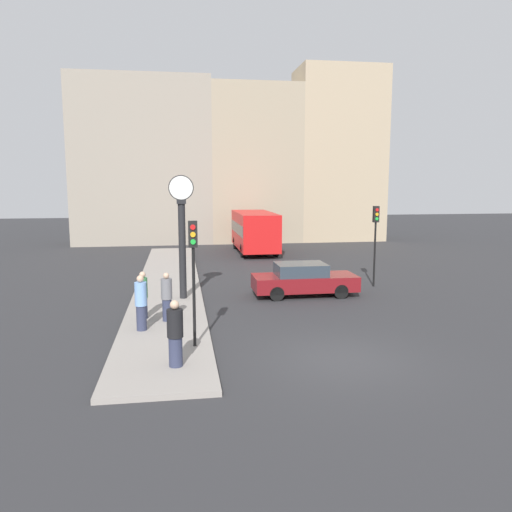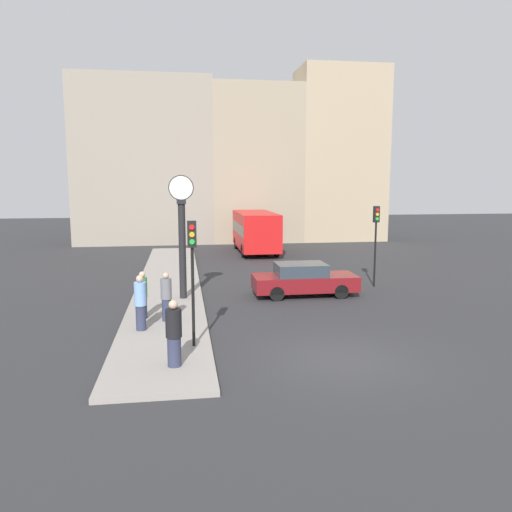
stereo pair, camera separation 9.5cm
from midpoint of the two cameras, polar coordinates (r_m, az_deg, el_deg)
name	(u,v)px [view 1 (the left image)]	position (r m, az deg, el deg)	size (l,w,h in m)	color
ground_plane	(342,359)	(14.53, 9.62, -11.54)	(120.00, 120.00, 0.00)	#2D2D30
sidewalk_corner	(169,284)	(24.38, -10.05, -3.22)	(2.94, 25.88, 0.14)	gray
building_row	(235,161)	(42.38, -2.52, 10.82)	(25.53, 5.00, 14.40)	gray
sedan_car	(304,279)	(21.94, 5.34, -2.69)	(4.51, 1.81, 1.44)	maroon
bus_distant	(255,230)	(35.17, -0.25, 3.02)	(2.52, 7.04, 2.84)	red
traffic_light_near	(193,257)	(14.48, -7.37, -0.14)	(0.26, 0.24, 3.70)	black
traffic_light_far	(376,229)	(24.14, 13.39, 2.99)	(0.26, 0.24, 3.83)	black
street_clock	(182,236)	(20.73, -8.58, 2.28)	(1.02, 0.38, 5.09)	black
pedestrian_blue_stripe	(141,303)	(16.70, -13.17, -5.25)	(0.39, 0.39, 1.83)	#2D334C
pedestrian_black_jacket	(175,334)	(13.33, -9.42, -8.78)	(0.42, 0.42, 1.78)	#2D334C
pedestrian_green_hoodie	(143,295)	(18.10, -12.93, -4.36)	(0.32, 0.32, 1.69)	#2D334C
pedestrian_grey_jacket	(167,297)	(17.65, -10.32, -4.64)	(0.38, 0.38, 1.71)	#2D334C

